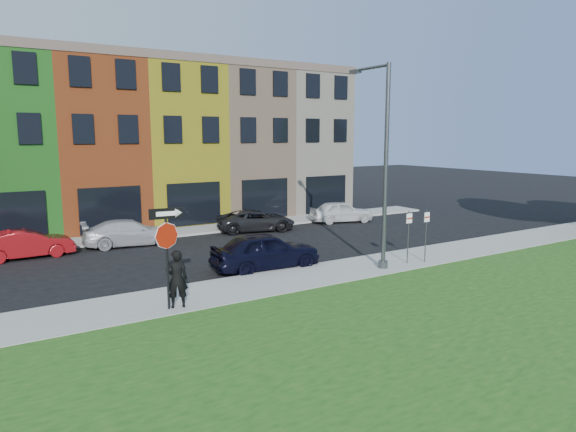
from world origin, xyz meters
TOP-DOWN VIEW (x-y plane):
  - ground at (0.00, 0.00)m, footprint 120.00×120.00m
  - sidewalk_near at (2.00, 3.00)m, footprint 40.00×3.00m
  - sidewalk_far at (-3.00, 15.00)m, footprint 40.00×2.40m
  - rowhouse_block at (-2.50, 21.18)m, footprint 30.00×10.12m
  - stop_sign at (-6.48, 2.08)m, footprint 1.05×0.15m
  - man at (-6.19, 2.09)m, footprint 0.90×0.77m
  - sedan_near at (-1.15, 5.19)m, footprint 2.49×4.93m
  - parked_car_red at (-9.61, 12.78)m, footprint 1.71×4.17m
  - parked_car_silver at (-4.81, 13.06)m, footprint 2.85×5.05m
  - parked_car_dark at (2.72, 13.20)m, footprint 4.24×5.60m
  - parked_car_white at (8.97, 13.01)m, footprint 3.76×4.97m
  - street_lamp at (2.94, 2.56)m, footprint 0.40×2.58m
  - parking_sign_a at (4.38, 2.36)m, footprint 0.32×0.08m
  - parking_sign_b at (5.25, 2.16)m, footprint 0.32×0.09m

SIDE VIEW (x-z plane):
  - ground at x=0.00m, z-range 0.00..0.00m
  - sidewalk_near at x=2.00m, z-range 0.00..0.12m
  - sidewalk_far at x=-3.00m, z-range 0.00..0.12m
  - parked_car_dark at x=2.72m, z-range 0.00..1.29m
  - parked_car_red at x=-9.61m, z-range 0.00..1.34m
  - parked_car_silver at x=-4.81m, z-range 0.00..1.35m
  - parked_car_white at x=8.97m, z-range 0.00..1.41m
  - sedan_near at x=-1.15m, z-range 0.00..1.60m
  - man at x=-6.19m, z-range 0.12..2.03m
  - parking_sign_a at x=4.38m, z-range 0.40..2.71m
  - parking_sign_b at x=5.25m, z-range 0.40..2.73m
  - stop_sign at x=-6.48m, z-range 0.82..4.10m
  - street_lamp at x=2.94m, z-range 0.15..8.57m
  - rowhouse_block at x=-2.50m, z-range -0.01..9.99m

